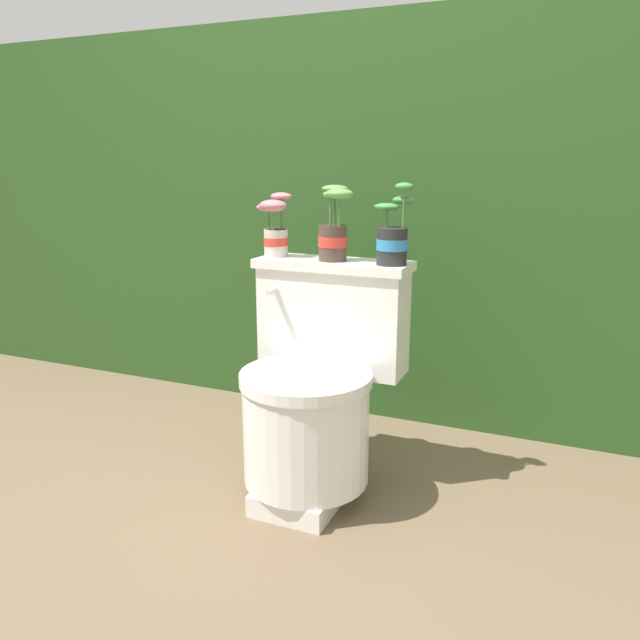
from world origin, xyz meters
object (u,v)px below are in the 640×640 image
at_px(toilet, 315,393).
at_px(potted_plant_midleft, 334,231).
at_px(potted_plant_left, 275,228).
at_px(potted_plant_middle, 393,238).

height_order(toilet, potted_plant_midleft, potted_plant_midleft).
xyz_separation_m(toilet, potted_plant_left, (-0.21, 0.15, 0.52)).
distance_m(toilet, potted_plant_midleft, 0.53).
relative_size(toilet, potted_plant_midleft, 3.09).
xyz_separation_m(toilet, potted_plant_middle, (0.21, 0.14, 0.50)).
bearing_deg(potted_plant_middle, potted_plant_midleft, 179.81).
bearing_deg(potted_plant_middle, toilet, -146.20).
relative_size(toilet, potted_plant_middle, 2.96).
height_order(potted_plant_left, potted_plant_middle, potted_plant_middle).
bearing_deg(potted_plant_left, potted_plant_middle, -1.24).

